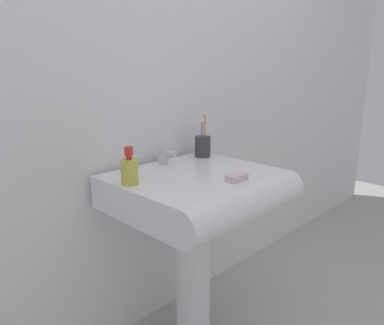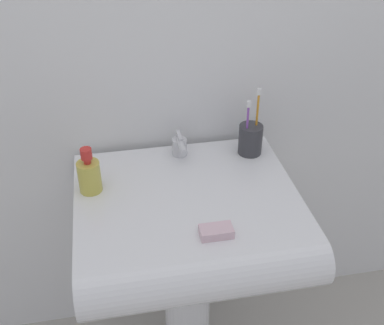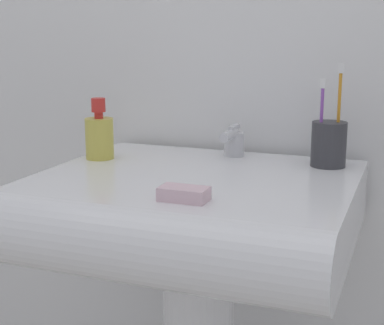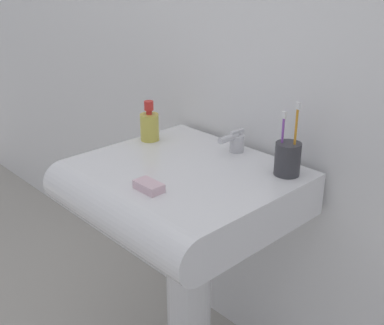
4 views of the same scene
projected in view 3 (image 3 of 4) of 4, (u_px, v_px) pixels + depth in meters
sink_basin at (189, 212)px, 1.18m from camera, size 0.63×0.58×0.13m
faucet at (233, 141)px, 1.37m from camera, size 0.05×0.11×0.07m
toothbrush_cup at (329, 143)px, 1.27m from camera, size 0.08×0.08×0.22m
soap_bottle at (99, 136)px, 1.35m from camera, size 0.06×0.06×0.14m
bar_soap at (184, 194)px, 1.02m from camera, size 0.08×0.05×0.02m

